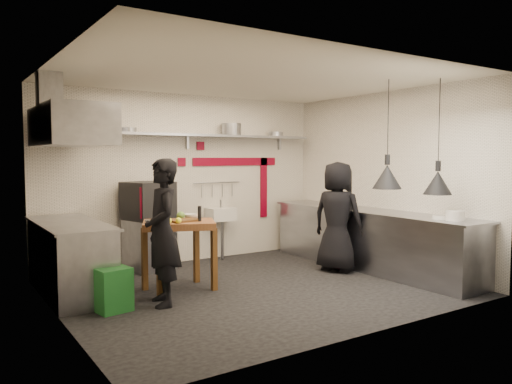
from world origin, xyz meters
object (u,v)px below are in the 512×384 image
oven_stand (150,244)px  prep_table (179,256)px  combi_oven (148,201)px  chef_right (338,217)px  chef_left (162,232)px  green_bin (112,289)px

oven_stand → prep_table: (-0.12, -1.37, 0.06)m
combi_oven → chef_right: size_ratio=0.38×
chef_left → combi_oven: bearing=174.8°
combi_oven → green_bin: combi_oven is taller
prep_table → chef_right: bearing=16.0°
green_bin → prep_table: 1.11m
oven_stand → prep_table: 1.38m
oven_stand → chef_right: (2.40, -1.68, 0.45)m
chef_left → chef_right: bearing=104.4°
combi_oven → chef_left: (-0.52, -1.81, -0.22)m
green_bin → chef_left: (0.58, -0.10, 0.62)m
oven_stand → combi_oven: 0.69m
combi_oven → chef_right: chef_right is taller
prep_table → chef_left: size_ratio=0.53×
oven_stand → chef_left: bearing=-122.9°
oven_stand → chef_right: bearing=-51.2°
green_bin → prep_table: prep_table is taller
oven_stand → green_bin: size_ratio=1.60×
oven_stand → chef_left: (-0.55, -1.86, 0.47)m
oven_stand → green_bin: (-1.14, -1.76, -0.15)m
prep_table → chef_right: size_ratio=0.54×
prep_table → chef_left: (-0.43, -0.49, 0.41)m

